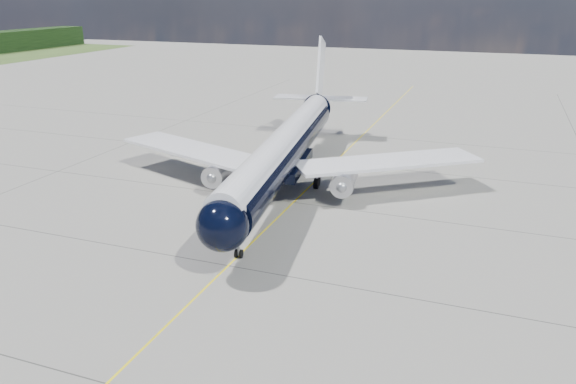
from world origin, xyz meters
The scene contains 3 objects.
ground centered at (0.00, 30.00, 0.00)m, with size 320.00×320.00×0.00m, color gray.
taxiway_centerline centered at (0.00, 25.00, 0.00)m, with size 0.16×160.00×0.01m, color yellow.
main_airliner centered at (-2.45, 29.76, 4.52)m, with size 41.03×50.35×14.57m.
Camera 1 is at (18.15, -25.28, 20.18)m, focal length 35.00 mm.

